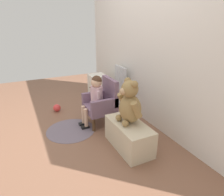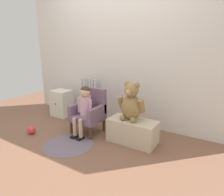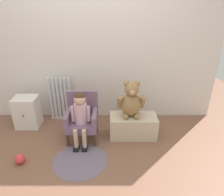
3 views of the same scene
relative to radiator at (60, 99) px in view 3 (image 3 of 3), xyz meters
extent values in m
plane|color=brown|center=(0.56, -0.99, -0.35)|extent=(6.00, 6.00, 0.00)
cube|color=silver|center=(0.56, 0.12, 0.85)|extent=(3.80, 0.05, 2.40)
cylinder|color=silver|center=(-0.16, 0.00, 0.01)|extent=(0.05, 0.05, 0.69)
cylinder|color=silver|center=(-0.09, 0.00, 0.01)|extent=(0.05, 0.05, 0.69)
cylinder|color=silver|center=(-0.03, 0.00, 0.01)|extent=(0.05, 0.05, 0.69)
cylinder|color=silver|center=(0.03, 0.00, 0.01)|extent=(0.05, 0.05, 0.69)
cylinder|color=silver|center=(0.09, 0.00, 0.01)|extent=(0.05, 0.05, 0.69)
cylinder|color=silver|center=(0.15, 0.00, 0.01)|extent=(0.05, 0.05, 0.69)
cube|color=silver|center=(0.00, 0.00, -0.34)|extent=(0.37, 0.05, 0.02)
cube|color=silver|center=(-0.46, -0.22, -0.11)|extent=(0.35, 0.29, 0.48)
sphere|color=#4C3823|center=(-0.46, -0.38, -0.09)|extent=(0.02, 0.02, 0.02)
cube|color=slate|center=(0.41, -0.56, -0.11)|extent=(0.42, 0.40, 0.10)
cube|color=slate|center=(0.41, -0.39, 0.12)|extent=(0.42, 0.06, 0.37)
cube|color=slate|center=(0.23, -0.56, 0.01)|extent=(0.06, 0.40, 0.14)
cube|color=slate|center=(0.60, -0.56, 0.01)|extent=(0.06, 0.40, 0.14)
cylinder|color=#4C331E|center=(0.24, -0.72, -0.26)|extent=(0.04, 0.04, 0.19)
cylinder|color=#4C331E|center=(0.59, -0.72, -0.26)|extent=(0.04, 0.04, 0.19)
cylinder|color=#4C331E|center=(0.24, -0.39, -0.26)|extent=(0.04, 0.04, 0.19)
cylinder|color=#4C331E|center=(0.59, -0.39, -0.26)|extent=(0.04, 0.04, 0.19)
cylinder|color=#D3AABA|center=(0.41, -0.60, 0.08)|extent=(0.17, 0.17, 0.28)
sphere|color=#D8AD8E|center=(0.41, -0.60, 0.28)|extent=(0.15, 0.15, 0.15)
sphere|color=#472D1E|center=(0.41, -0.59, 0.30)|extent=(0.14, 0.14, 0.14)
cylinder|color=#D8AD8E|center=(0.36, -0.79, -0.19)|extent=(0.06, 0.06, 0.26)
cube|color=black|center=(0.36, -0.81, -0.34)|extent=(0.07, 0.11, 0.03)
cylinder|color=#D8AD8E|center=(0.47, -0.79, -0.19)|extent=(0.06, 0.06, 0.26)
cube|color=black|center=(0.47, -0.81, -0.34)|extent=(0.07, 0.11, 0.03)
cylinder|color=#D3AABA|center=(0.31, -0.62, 0.08)|extent=(0.04, 0.04, 0.22)
cylinder|color=#D3AABA|center=(0.52, -0.62, 0.08)|extent=(0.04, 0.04, 0.22)
cube|color=beige|center=(1.13, -0.49, -0.19)|extent=(0.65, 0.32, 0.32)
ellipsoid|color=olive|center=(1.09, -0.46, 0.13)|extent=(0.28, 0.24, 0.33)
sphere|color=olive|center=(1.09, -0.47, 0.37)|extent=(0.19, 0.19, 0.19)
sphere|color=tan|center=(1.09, -0.56, 0.35)|extent=(0.08, 0.08, 0.08)
sphere|color=olive|center=(1.01, -0.46, 0.44)|extent=(0.08, 0.08, 0.08)
sphere|color=olive|center=(1.16, -0.46, 0.44)|extent=(0.08, 0.08, 0.08)
cylinder|color=olive|center=(0.93, -0.47, 0.18)|extent=(0.07, 0.15, 0.20)
cylinder|color=olive|center=(1.24, -0.47, 0.18)|extent=(0.07, 0.15, 0.20)
sphere|color=olive|center=(1.01, -0.56, 0.00)|extent=(0.08, 0.08, 0.08)
sphere|color=olive|center=(1.16, -0.56, 0.00)|extent=(0.08, 0.08, 0.08)
cylinder|color=slate|center=(0.44, -1.01, -0.35)|extent=(0.66, 0.66, 0.01)
sphere|color=#E13B3B|center=(-0.27, -1.05, -0.29)|extent=(0.12, 0.12, 0.12)
camera|label=1|loc=(2.86, -1.55, 1.07)|focal=32.00mm
camera|label=2|loc=(2.20, -2.74, 0.94)|focal=32.00mm
camera|label=3|loc=(0.83, -2.89, 1.37)|focal=32.00mm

